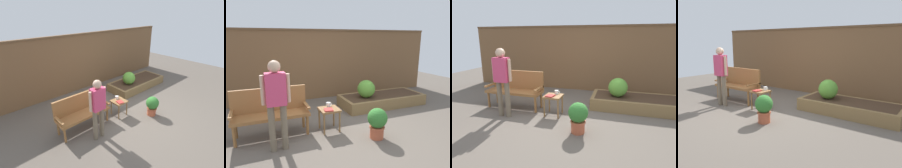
{
  "view_description": "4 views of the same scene",
  "coord_description": "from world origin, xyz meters",
  "views": [
    {
      "loc": [
        -3.43,
        -2.9,
        2.99
      ],
      "look_at": [
        -0.2,
        0.72,
        0.82
      ],
      "focal_mm": 27.31,
      "sensor_mm": 36.0,
      "label": 1
    },
    {
      "loc": [
        -1.7,
        -3.49,
        1.91
      ],
      "look_at": [
        0.11,
        0.87,
        0.83
      ],
      "focal_mm": 32.54,
      "sensor_mm": 36.0,
      "label": 2
    },
    {
      "loc": [
        1.08,
        -3.69,
        1.8
      ],
      "look_at": [
        -0.22,
        0.68,
        0.65
      ],
      "focal_mm": 30.34,
      "sensor_mm": 36.0,
      "label": 3
    },
    {
      "loc": [
        3.51,
        -3.73,
        1.7
      ],
      "look_at": [
        0.01,
        1.0,
        0.58
      ],
      "focal_mm": 35.56,
      "sensor_mm": 36.0,
      "label": 4
    }
  ],
  "objects": [
    {
      "name": "side_table",
      "position": [
        -0.35,
        0.24,
        0.4
      ],
      "size": [
        0.4,
        0.4,
        0.48
      ],
      "color": "olive",
      "rests_on": "ground_plane"
    },
    {
      "name": "cup_on_table",
      "position": [
        -0.31,
        0.37,
        0.52
      ],
      "size": [
        0.13,
        0.1,
        0.09
      ],
      "color": "white",
      "rests_on": "side_table"
    },
    {
      "name": "book_on_table",
      "position": [
        -0.39,
        0.15,
        0.49
      ],
      "size": [
        0.21,
        0.22,
        0.03
      ],
      "primitive_type": "cube",
      "rotation": [
        0.0,
        0.0,
        -0.18
      ],
      "color": "#B2332D",
      "rests_on": "side_table"
    },
    {
      "name": "raised_planter_bed",
      "position": [
        1.62,
        1.23,
        0.15
      ],
      "size": [
        2.4,
        1.0,
        0.3
      ],
      "color": "olive",
      "rests_on": "ground_plane"
    },
    {
      "name": "fence_back",
      "position": [
        0.0,
        2.6,
        1.09
      ],
      "size": [
        8.4,
        0.14,
        2.16
      ],
      "color": "brown",
      "rests_on": "ground_plane"
    },
    {
      "name": "ground_plane",
      "position": [
        0.0,
        0.0,
        0.0
      ],
      "size": [
        14.0,
        14.0,
        0.0
      ],
      "primitive_type": "plane",
      "color": "#60564C"
    },
    {
      "name": "garden_bench",
      "position": [
        -1.47,
        0.51,
        0.54
      ],
      "size": [
        1.44,
        0.48,
        0.94
      ],
      "color": "#936033",
      "rests_on": "ground_plane"
    },
    {
      "name": "shrub_near_bench",
      "position": [
        1.07,
        1.17,
        0.54
      ],
      "size": [
        0.48,
        0.48,
        0.48
      ],
      "color": "brown",
      "rests_on": "raised_planter_bed"
    },
    {
      "name": "potted_boxwood",
      "position": [
        0.39,
        -0.43,
        0.34
      ],
      "size": [
        0.38,
        0.38,
        0.6
      ],
      "color": "#B75638",
      "rests_on": "ground_plane"
    },
    {
      "name": "person_by_bench",
      "position": [
        -1.41,
        -0.15,
        0.93
      ],
      "size": [
        0.47,
        0.2,
        1.56
      ],
      "color": "#70604C",
      "rests_on": "ground_plane"
    }
  ]
}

